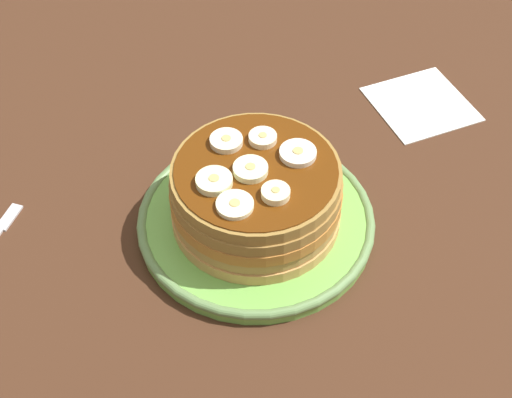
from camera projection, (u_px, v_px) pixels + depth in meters
ground_plane at (256, 235)px, 74.09cm from camera, size 140.00×140.00×3.00cm
plate at (256, 220)px, 72.30cm from camera, size 24.16×24.16×1.70cm
pancake_stack at (258, 194)px, 69.33cm from camera, size 17.38×17.70×6.98cm
banana_slice_0 at (248, 167)px, 66.50cm from camera, size 3.32×3.32×0.91cm
banana_slice_1 at (276, 193)px, 64.20cm from camera, size 2.67×2.67×0.98cm
banana_slice_2 at (235, 205)px, 63.42cm from camera, size 3.43×3.43×0.71cm
banana_slice_3 at (298, 154)px, 67.78cm from camera, size 3.58×3.58×0.83cm
banana_slice_4 at (263, 138)px, 69.17cm from camera, size 2.78×2.78×0.90cm
banana_slice_5 at (228, 140)px, 69.00cm from camera, size 3.23×3.23×0.88cm
banana_slice_6 at (214, 182)px, 65.23cm from camera, size 3.44×3.44×0.95cm
napkin at (421, 104)px, 85.75cm from camera, size 13.76×13.76×0.30cm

